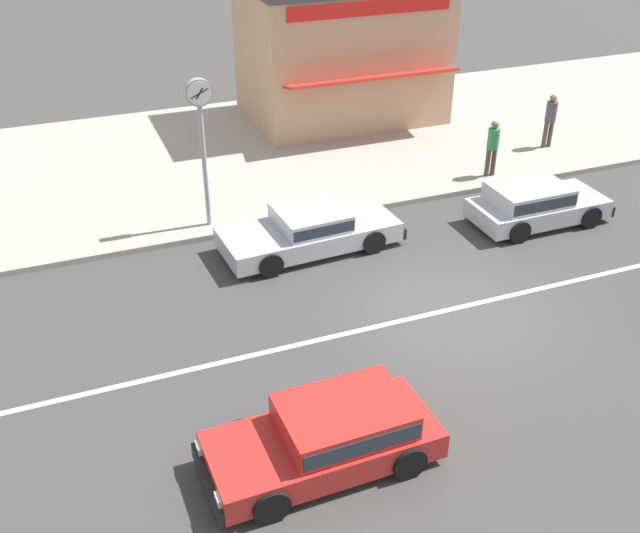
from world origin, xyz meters
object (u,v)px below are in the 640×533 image
Objects in this scene: sedan_silver_5 at (310,229)px; pedestrian_near_clock at (551,116)px; pedestrian_by_shop at (493,144)px; hatchback_red_0 at (330,434)px; street_clock at (201,119)px; shopfront_mid_block at (342,49)px; hatchback_silver_4 at (535,203)px.

sedan_silver_5 is 2.65× the size of pedestrian_near_clock.
hatchback_red_0 is at bearing -134.34° from pedestrian_by_shop.
shopfront_mid_block is at bearing 45.48° from street_clock.
sedan_silver_5 is at bearing 171.89° from hatchback_silver_4.
pedestrian_near_clock reaches higher than hatchback_silver_4.
sedan_silver_5 is at bearing -160.86° from pedestrian_near_clock.
street_clock reaches higher than hatchback_red_0.
pedestrian_near_clock is at bearing 41.19° from hatchback_red_0.
street_clock is 8.66m from pedestrian_by_shop.
hatchback_red_0 is 0.60× the size of shopfront_mid_block.
hatchback_red_0 is at bearing -113.21° from shopfront_mid_block.
hatchback_red_0 is 15.34m from pedestrian_near_clock.
pedestrian_by_shop is at bearing -72.33° from shopfront_mid_block.
hatchback_red_0 reaches higher than sedan_silver_5.
street_clock is at bearing -134.52° from shopfront_mid_block.
pedestrian_near_clock is 0.26× the size of shopfront_mid_block.
shopfront_mid_block is (-1.63, 9.25, 1.89)m from hatchback_silver_4.
hatchback_silver_4 is 0.80× the size of sedan_silver_5.
hatchback_red_0 and hatchback_silver_4 have the same top height.
sedan_silver_5 is 3.74m from street_clock.
hatchback_red_0 is 7.22m from sedan_silver_5.
street_clock is at bearing -173.31° from pedestrian_near_clock.
pedestrian_near_clock is (11.53, 10.09, 0.57)m from hatchback_red_0.
hatchback_red_0 is 12.32m from pedestrian_by_shop.
pedestrian_by_shop is at bearing 0.31° from street_clock.
pedestrian_near_clock is at bearing 19.14° from sedan_silver_5.
street_clock is 2.28× the size of pedestrian_by_shop.
hatchback_silver_4 is 0.96× the size of street_clock.
pedestrian_near_clock is at bearing 6.69° from street_clock.
hatchback_silver_4 is 2.13× the size of pedestrian_near_clock.
sedan_silver_5 is at bearing -163.06° from pedestrian_by_shop.
shopfront_mid_block is at bearing 133.97° from pedestrian_near_clock.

